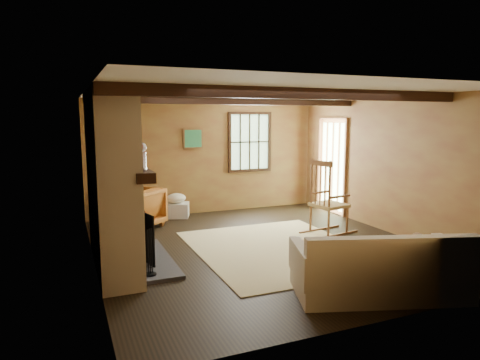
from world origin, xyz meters
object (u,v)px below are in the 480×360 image
sofa (381,272)px  laundry_basket (176,210)px  rocking_chair (327,203)px  fireplace (113,187)px  armchair (137,208)px

sofa → laundry_basket: (-1.20, 4.75, -0.13)m
rocking_chair → fireplace: bearing=83.9°
rocking_chair → armchair: bearing=50.7°
rocking_chair → armchair: size_ratio=1.60×
armchair → rocking_chair: bearing=111.9°
fireplace → armchair: size_ratio=2.91×
rocking_chair → laundry_basket: 3.13m
fireplace → sofa: size_ratio=1.14×
armchair → sofa: bearing=77.3°
rocking_chair → laundry_basket: size_ratio=2.64×
fireplace → rocking_chair: (3.64, 0.28, -0.55)m
fireplace → rocking_chair: fireplace is taller
fireplace → laundry_basket: 3.07m
sofa → armchair: size_ratio=2.56×
sofa → armchair: sofa is taller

